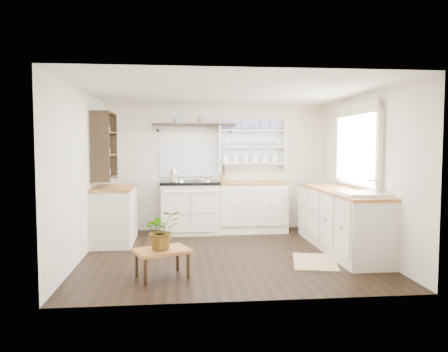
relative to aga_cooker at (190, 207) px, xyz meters
The scene contains 19 objects.
floor 1.71m from the aga_cooker, 72.69° to the right, with size 4.00×3.80×0.01m, color black.
wall_back 0.90m from the aga_cooker, 34.02° to the left, with size 4.00×0.02×2.30m, color silver.
wall_right 3.02m from the aga_cooker, 32.23° to the right, with size 0.02×3.80×2.30m, color silver.
wall_left 2.28m from the aga_cooker, 133.90° to the right, with size 0.02×3.80×2.30m, color silver.
ceiling 2.46m from the aga_cooker, 72.69° to the right, with size 4.00×3.80×0.01m, color white.
window 3.03m from the aga_cooker, 30.21° to the right, with size 0.08×1.55×1.22m.
aga_cooker is the anchor object (origin of this frame).
back_cabinets 1.09m from the aga_cooker, ahead, with size 1.27×0.63×0.90m.
right_cabinets 2.64m from the aga_cooker, 33.87° to the right, with size 0.62×2.43×0.90m.
belfast_sink 3.14m from the aga_cooker, 45.39° to the right, with size 0.55×0.60×0.45m.
left_cabinets 1.38m from the aga_cooker, 151.05° to the right, with size 0.62×1.13×0.90m.
plate_rack 1.60m from the aga_cooker, 14.46° to the left, with size 1.20×0.22×0.90m.
high_shelf 1.46m from the aga_cooker, 66.71° to the left, with size 1.50×0.29×0.16m.
left_shelving 1.85m from the aga_cooker, 153.63° to the right, with size 0.28×0.80×1.05m, color black.
kettle 0.65m from the aga_cooker, 156.86° to the right, with size 0.18×0.18×0.22m, color silver, non-canonical shape.
utensil_crock 0.79m from the aga_cooker, 10.42° to the left, with size 0.11×0.11×0.12m, color #9D6D39.
center_table 2.62m from the aga_cooker, 98.55° to the right, with size 0.74×0.64×0.34m.
potted_plant 2.62m from the aga_cooker, 98.55° to the right, with size 0.41×0.36×0.46m, color #3F7233.
floor_rug 2.70m from the aga_cooker, 53.16° to the right, with size 0.55×0.85×0.02m, color olive.
Camera 1 is at (-0.66, -6.10, 1.55)m, focal length 35.00 mm.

